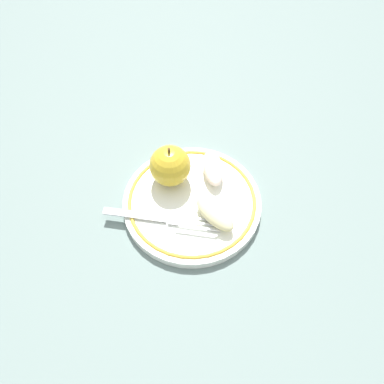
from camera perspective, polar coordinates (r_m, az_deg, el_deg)
The scene contains 6 objects.
ground_plane at distance 0.61m, azimuth -0.62°, elevation -2.83°, with size 2.00×2.00×0.00m, color slate.
plate at distance 0.60m, azimuth -0.00°, elevation -1.54°, with size 0.22×0.22×0.02m.
apple_red_whole at distance 0.60m, azimuth -3.36°, elevation 4.02°, with size 0.07×0.07×0.07m.
apple_slice_front at distance 0.57m, azimuth 3.50°, elevation -3.37°, with size 0.07×0.03×0.02m, color beige.
apple_slice_back at distance 0.62m, azimuth 3.22°, elevation 3.69°, with size 0.07×0.03×0.02m, color #F4DBCD.
fork at distance 0.58m, azimuth -5.17°, elevation -4.28°, with size 0.18×0.09×0.00m.
Camera 1 is at (0.07, 0.31, 0.52)m, focal length 35.00 mm.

